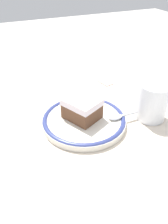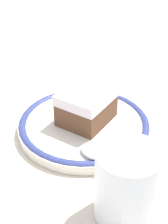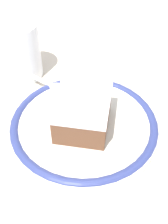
{
  "view_description": "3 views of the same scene",
  "coord_description": "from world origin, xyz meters",
  "px_view_note": "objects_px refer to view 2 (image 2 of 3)",
  "views": [
    {
      "loc": [
        -0.17,
        -0.44,
        0.37
      ],
      "look_at": [
        0.02,
        -0.01,
        0.04
      ],
      "focal_mm": 36.7,
      "sensor_mm": 36.0,
      "label": 1
    },
    {
      "loc": [
        0.41,
        -0.24,
        0.34
      ],
      "look_at": [
        0.02,
        -0.01,
        0.04
      ],
      "focal_mm": 54.84,
      "sensor_mm": 36.0,
      "label": 2
    },
    {
      "loc": [
        -0.14,
        0.22,
        0.3
      ],
      "look_at": [
        0.02,
        -0.01,
        0.04
      ],
      "focal_mm": 43.62,
      "sensor_mm": 36.0,
      "label": 3
    }
  ],
  "objects_px": {
    "plate": "(84,125)",
    "spoon": "(98,160)",
    "cake_slice": "(86,106)",
    "cup": "(126,189)"
  },
  "relations": [
    {
      "from": "plate",
      "to": "cake_slice",
      "type": "distance_m",
      "value": 0.03
    },
    {
      "from": "spoon",
      "to": "cake_slice",
      "type": "bearing_deg",
      "value": 157.29
    },
    {
      "from": "cake_slice",
      "to": "spoon",
      "type": "height_order",
      "value": "cake_slice"
    },
    {
      "from": "cake_slice",
      "to": "spoon",
      "type": "distance_m",
      "value": 0.11
    },
    {
      "from": "cake_slice",
      "to": "cup",
      "type": "xyz_separation_m",
      "value": [
        0.18,
        -0.05,
        -0.0
      ]
    },
    {
      "from": "cup",
      "to": "spoon",
      "type": "bearing_deg",
      "value": 170.8
    },
    {
      "from": "plate",
      "to": "cake_slice",
      "type": "height_order",
      "value": "cake_slice"
    },
    {
      "from": "plate",
      "to": "cake_slice",
      "type": "xyz_separation_m",
      "value": [
        -0.0,
        0.01,
        0.03
      ]
    },
    {
      "from": "plate",
      "to": "spoon",
      "type": "height_order",
      "value": "spoon"
    },
    {
      "from": "cake_slice",
      "to": "spoon",
      "type": "xyz_separation_m",
      "value": [
        0.1,
        -0.04,
        -0.02
      ]
    }
  ]
}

